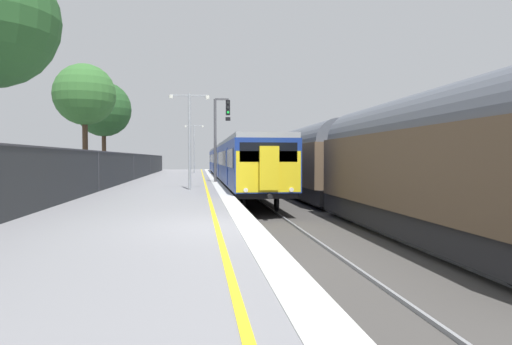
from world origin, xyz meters
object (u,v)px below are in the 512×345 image
Objects in this scene: platform_lamp_far at (194,144)px; signal_gantry at (219,130)px; platform_lamp_mid at (190,132)px; commuter_train_at_platform at (232,162)px; background_tree_centre at (84,96)px; freight_train_adjacent_track at (308,160)px; background_tree_left at (105,111)px.

signal_gantry is at bearing -84.40° from platform_lamp_far.
signal_gantry is 18.46m from platform_lamp_far.
platform_lamp_mid is at bearing -90.00° from platform_lamp_far.
signal_gantry is at bearing -99.43° from commuter_train_at_platform.
platform_lamp_mid is 8.46m from background_tree_centre.
freight_train_adjacent_track is 8.94m from platform_lamp_mid.
signal_gantry is 7.46m from platform_lamp_mid.
background_tree_centre reaches higher than freight_train_adjacent_track.
platform_lamp_mid is 25.59m from platform_lamp_far.
background_tree_left reaches higher than commuter_train_at_platform.
commuter_train_at_platform is at bearing 109.60° from freight_train_adjacent_track.
background_tree_left is (-10.30, -1.29, 4.14)m from commuter_train_at_platform.
freight_train_adjacent_track is 21.94m from platform_lamp_far.
platform_lamp_mid reaches higher than freight_train_adjacent_track.
platform_lamp_far is at bearing 109.35° from commuter_train_at_platform.
commuter_train_at_platform is at bearing 7.14° from background_tree_left.
background_tree_left is at bearing 115.18° from platform_lamp_mid.
platform_lamp_far is at bearing 56.70° from background_tree_left.
signal_gantry is 8.53m from background_tree_centre.
commuter_train_at_platform is 7.59× the size of signal_gantry.
background_tree_left is at bearing 94.29° from background_tree_centre.
background_tree_centre is at bearing 179.15° from freight_train_adjacent_track.
freight_train_adjacent_track is 9.08× the size of platform_lamp_mid.
signal_gantry is 0.77× the size of background_tree_centre.
background_tree_centre is (-9.57, -11.04, 3.99)m from commuter_train_at_platform.
background_tree_left is (-8.81, 7.69, 1.97)m from signal_gantry.
platform_lamp_mid reaches higher than commuter_train_at_platform.
background_tree_centre is (-6.28, 5.16, 2.36)m from platform_lamp_mid.
platform_lamp_mid is 0.62× the size of background_tree_left.
signal_gantry is at bearing 157.64° from freight_train_adjacent_track.
platform_lamp_far is at bearing 90.00° from platform_lamp_mid.
background_tree_centre is at bearing 140.58° from platform_lamp_mid.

